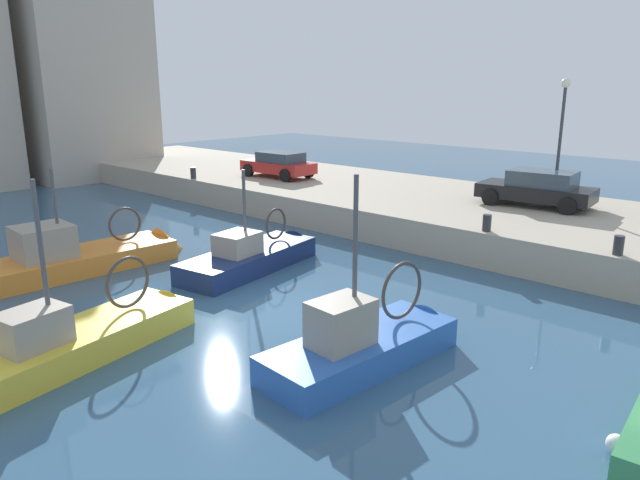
% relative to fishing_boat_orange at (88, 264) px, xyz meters
% --- Properties ---
extents(water_surface, '(80.00, 80.00, 0.00)m').
position_rel_fishing_boat_orange_xyz_m(water_surface, '(1.63, -7.34, -0.16)').
color(water_surface, '#335675').
rests_on(water_surface, ground).
extents(quay_wall, '(9.00, 56.00, 1.20)m').
position_rel_fishing_boat_orange_xyz_m(quay_wall, '(13.13, -7.34, 0.44)').
color(quay_wall, '#ADA08C').
rests_on(quay_wall, ground).
extents(fishing_boat_orange, '(7.03, 2.48, 4.24)m').
position_rel_fishing_boat_orange_xyz_m(fishing_boat_orange, '(0.00, 0.00, 0.00)').
color(fishing_boat_orange, orange).
rests_on(fishing_boat_orange, ground).
extents(fishing_boat_blue, '(5.57, 2.21, 4.89)m').
position_rel_fishing_boat_orange_xyz_m(fishing_boat_blue, '(1.13, -10.76, -0.02)').
color(fishing_boat_blue, '#2D60B7').
rests_on(fishing_boat_blue, ground).
extents(fishing_boat_yellow, '(6.81, 2.71, 4.79)m').
position_rel_fishing_boat_orange_xyz_m(fishing_boat_yellow, '(-2.98, -5.89, -0.06)').
color(fishing_boat_yellow, gold).
rests_on(fishing_boat_yellow, ground).
extents(fishing_boat_navy, '(6.10, 2.52, 4.05)m').
position_rel_fishing_boat_orange_xyz_m(fishing_boat_navy, '(3.88, -3.85, -0.06)').
color(fishing_boat_navy, navy).
rests_on(fishing_boat_navy, ground).
extents(parked_car_black, '(2.39, 4.43, 1.40)m').
position_rel_fishing_boat_orange_xyz_m(parked_car_black, '(13.97, -8.87, 1.76)').
color(parked_car_black, black).
rests_on(parked_car_black, quay_wall).
extents(parked_car_red, '(2.00, 3.93, 1.28)m').
position_rel_fishing_boat_orange_xyz_m(parked_car_red, '(12.12, 3.73, 1.71)').
color(parked_car_red, red).
rests_on(parked_car_red, quay_wall).
extents(mooring_bollard_south, '(0.28, 0.28, 0.55)m').
position_rel_fishing_boat_orange_xyz_m(mooring_bollard_south, '(8.98, -13.34, 1.32)').
color(mooring_bollard_south, '#2D2D33').
rests_on(mooring_bollard_south, quay_wall).
extents(mooring_bollard_mid, '(0.28, 0.28, 0.55)m').
position_rel_fishing_boat_orange_xyz_m(mooring_bollard_mid, '(8.98, -9.34, 1.32)').
color(mooring_bollard_mid, '#2D2D33').
rests_on(mooring_bollard_mid, quay_wall).
extents(mooring_bollard_north, '(0.28, 0.28, 0.55)m').
position_rel_fishing_boat_orange_xyz_m(mooring_bollard_north, '(8.98, 6.66, 1.32)').
color(mooring_bollard_north, '#2D2D33').
rests_on(mooring_bollard_north, quay_wall).
extents(quay_streetlamp, '(0.36, 0.36, 4.83)m').
position_rel_fishing_boat_orange_xyz_m(quay_streetlamp, '(14.63, -9.29, 4.30)').
color(quay_streetlamp, '#38383D').
rests_on(quay_streetlamp, quay_wall).
extents(waterfront_building_west_mid, '(7.57, 8.42, 14.39)m').
position_rel_fishing_boat_orange_xyz_m(waterfront_building_west_mid, '(9.45, 19.66, 7.05)').
color(waterfront_building_west_mid, '#B2A899').
rests_on(waterfront_building_west_mid, ground).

